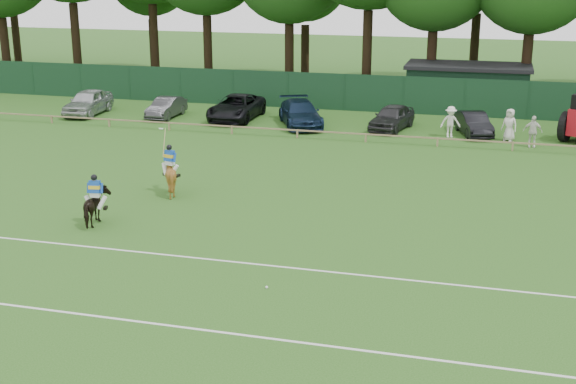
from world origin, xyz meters
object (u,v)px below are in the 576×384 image
(spectator_left, at_px, (450,122))
(utility_shed, at_px, (467,86))
(horse_chestnut, at_px, (170,175))
(sedan_silver, at_px, (88,102))
(spectator_mid, at_px, (533,131))
(spectator_right, at_px, (509,125))
(polo_ball, at_px, (267,287))
(horse_dark, at_px, (96,207))
(sedan_grey, at_px, (166,107))
(estate_black, at_px, (474,124))
(sedan_navy, at_px, (300,113))
(hatch_grey, at_px, (392,117))
(suv_black, at_px, (236,107))

(spectator_left, xyz_separation_m, utility_shed, (0.49, 9.48, 0.63))
(horse_chestnut, distance_m, sedan_silver, 19.82)
(spectator_mid, bearing_deg, utility_shed, 110.73)
(utility_shed, bearing_deg, spectator_right, -73.74)
(sedan_silver, height_order, polo_ball, sedan_silver)
(horse_dark, distance_m, sedan_grey, 21.17)
(estate_black, bearing_deg, horse_dark, -141.45)
(sedan_navy, distance_m, polo_ball, 24.72)
(sedan_navy, height_order, hatch_grey, sedan_navy)
(horse_dark, height_order, polo_ball, horse_dark)
(sedan_navy, bearing_deg, estate_black, -23.81)
(spectator_left, bearing_deg, sedan_silver, 162.00)
(sedan_navy, bearing_deg, sedan_silver, 156.15)
(polo_ball, bearing_deg, utility_shed, 81.99)
(horse_dark, xyz_separation_m, sedan_silver, (-11.42, 19.88, 0.11))
(sedan_silver, distance_m, spectator_mid, 28.27)
(sedan_navy, bearing_deg, hatch_grey, -20.80)
(horse_chestnut, relative_size, spectator_left, 0.92)
(polo_ball, bearing_deg, sedan_grey, 120.06)
(horse_dark, bearing_deg, sedan_silver, -70.91)
(spectator_right, bearing_deg, polo_ball, -81.84)
(horse_chestnut, distance_m, polo_ball, 11.19)
(sedan_silver, relative_size, spectator_mid, 2.75)
(horse_chestnut, bearing_deg, spectator_left, -112.00)
(horse_dark, distance_m, sedan_silver, 22.93)
(sedan_silver, bearing_deg, horse_dark, -64.16)
(spectator_mid, bearing_deg, suv_black, 170.99)
(utility_shed, bearing_deg, sedan_navy, -138.23)
(suv_black, xyz_separation_m, spectator_right, (16.94, -1.77, 0.15))
(hatch_grey, height_order, spectator_mid, spectator_mid)
(horse_dark, distance_m, spectator_left, 22.79)
(sedan_silver, distance_m, utility_shed, 25.75)
(estate_black, xyz_separation_m, utility_shed, (-0.79, 8.51, 0.87))
(sedan_silver, distance_m, sedan_navy, 14.52)
(spectator_mid, relative_size, utility_shed, 0.21)
(sedan_grey, xyz_separation_m, spectator_right, (21.56, -1.20, 0.28))
(utility_shed, bearing_deg, suv_black, -151.06)
(suv_black, distance_m, sedan_navy, 4.54)
(horse_chestnut, xyz_separation_m, spectator_right, (14.42, 14.55, 0.09))
(sedan_navy, xyz_separation_m, polo_ball, (5.05, -24.19, -0.73))
(spectator_mid, bearing_deg, sedan_navy, 171.31)
(hatch_grey, bearing_deg, horse_dark, -100.93)
(spectator_left, relative_size, spectator_mid, 1.03)
(suv_black, bearing_deg, hatch_grey, -2.41)
(sedan_grey, bearing_deg, spectator_mid, -5.82)
(sedan_grey, height_order, hatch_grey, hatch_grey)
(horse_chestnut, relative_size, sedan_silver, 0.34)
(spectator_left, xyz_separation_m, spectator_right, (3.29, -0.10, 0.02))
(sedan_navy, height_order, spectator_right, spectator_right)
(horse_dark, distance_m, estate_black, 24.31)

